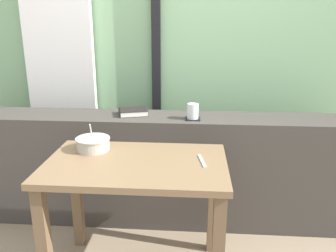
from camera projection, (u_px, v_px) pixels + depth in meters
name	position (u px, v px, depth m)	size (l,w,h in m)	color
outdoor_backdrop	(159.00, 25.00, 2.79)	(4.80, 0.08, 2.80)	#8EBC89
curtain_left_panel	(59.00, 45.00, 2.80)	(0.56, 0.06, 2.50)	white
window_divider_post	(156.00, 38.00, 2.75)	(0.07, 0.05, 2.60)	black
dark_console_ledge	(153.00, 169.00, 2.54)	(2.80, 0.35, 0.80)	#423D38
breakfast_table	(136.00, 184.00, 1.90)	(0.97, 0.61, 0.72)	brown
coaster_square	(193.00, 119.00, 2.34)	(0.10, 0.10, 0.01)	black
juice_glass	(193.00, 112.00, 2.33)	(0.08, 0.08, 0.10)	white
closed_book	(133.00, 112.00, 2.45)	(0.23, 0.20, 0.04)	black
soup_bowl	(93.00, 144.00, 2.02)	(0.20, 0.20, 0.16)	#BCB7A8
fork_utensil	(202.00, 161.00, 1.87)	(0.02, 0.17, 0.01)	silver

